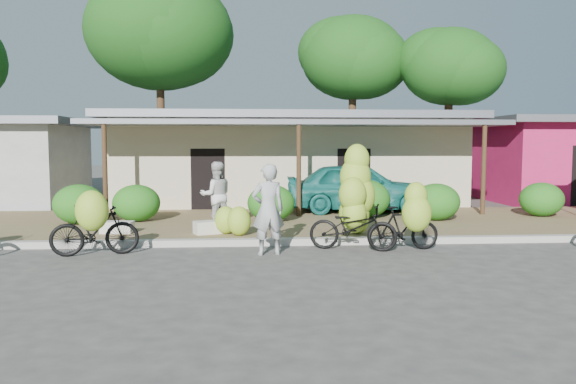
# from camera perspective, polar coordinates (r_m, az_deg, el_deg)

# --- Properties ---
(ground) EXTENTS (100.00, 100.00, 0.00)m
(ground) POSITION_cam_1_polar(r_m,az_deg,el_deg) (10.69, 4.01, -7.27)
(ground) COLOR #413E3C
(ground) RESTS_ON ground
(sidewalk) EXTENTS (60.00, 6.00, 0.12)m
(sidewalk) POSITION_cam_1_polar(r_m,az_deg,el_deg) (15.57, 1.45, -3.19)
(sidewalk) COLOR olive
(sidewalk) RESTS_ON ground
(curb) EXTENTS (60.00, 0.25, 0.15)m
(curb) POSITION_cam_1_polar(r_m,az_deg,el_deg) (12.62, 2.74, -5.03)
(curb) COLOR #A8A399
(curb) RESTS_ON ground
(shop_main) EXTENTS (13.00, 8.50, 3.35)m
(shop_main) POSITION_cam_1_polar(r_m,az_deg,el_deg) (21.33, -0.05, 3.48)
(shop_main) COLOR beige
(shop_main) RESTS_ON ground
(shop_pink) EXTENTS (6.00, 6.00, 3.25)m
(shop_pink) POSITION_cam_1_polar(r_m,az_deg,el_deg) (24.47, 25.33, 3.07)
(shop_pink) COLOR #BE1D53
(shop_pink) RESTS_ON ground
(tree_far_center) EXTENTS (6.63, 6.63, 10.00)m
(tree_far_center) POSITION_cam_1_polar(r_m,az_deg,el_deg) (27.30, -13.32, 15.75)
(tree_far_center) COLOR #462D1C
(tree_far_center) RESTS_ON ground
(tree_center_right) EXTENTS (5.08, 4.95, 8.32)m
(tree_center_right) POSITION_cam_1_polar(r_m,az_deg,el_deg) (27.70, 6.17, 13.55)
(tree_center_right) COLOR #462D1C
(tree_center_right) RESTS_ON ground
(tree_near_right) EXTENTS (4.45, 4.27, 7.44)m
(tree_near_right) POSITION_cam_1_polar(r_m,az_deg,el_deg) (26.69, 15.62, 12.32)
(tree_near_right) COLOR #462D1C
(tree_near_right) RESTS_ON ground
(hedge_0) EXTENTS (1.36, 1.22, 1.06)m
(hedge_0) POSITION_cam_1_polar(r_m,az_deg,el_deg) (15.96, -20.47, -1.16)
(hedge_0) COLOR #155D15
(hedge_0) RESTS_ON sidewalk
(hedge_1) EXTENTS (1.30, 1.17, 1.02)m
(hedge_1) POSITION_cam_1_polar(r_m,az_deg,el_deg) (16.00, -15.15, -1.09)
(hedge_1) COLOR #155D15
(hedge_1) RESTS_ON sidewalk
(hedge_2) EXTENTS (1.31, 1.18, 1.02)m
(hedge_2) POSITION_cam_1_polar(r_m,az_deg,el_deg) (15.43, -1.73, -1.13)
(hedge_2) COLOR #155D15
(hedge_2) RESTS_ON sidewalk
(hedge_3) EXTENTS (1.42, 1.28, 1.11)m
(hedge_3) POSITION_cam_1_polar(r_m,az_deg,el_deg) (16.33, 7.87, -0.68)
(hedge_3) COLOR #155D15
(hedge_3) RESTS_ON sidewalk
(hedge_4) EXTENTS (1.33, 1.19, 1.03)m
(hedge_4) POSITION_cam_1_polar(r_m,az_deg,el_deg) (16.22, 14.82, -0.97)
(hedge_4) COLOR #155D15
(hedge_4) RESTS_ON sidewalk
(hedge_5) EXTENTS (1.28, 1.16, 1.00)m
(hedge_5) POSITION_cam_1_polar(r_m,az_deg,el_deg) (18.15, 24.36, -0.69)
(hedge_5) COLOR #155D15
(hedge_5) RESTS_ON sidewalk
(bike_left) EXTENTS (1.80, 1.32, 1.38)m
(bike_left) POSITION_cam_1_polar(r_m,az_deg,el_deg) (11.82, -19.11, -3.26)
(bike_left) COLOR black
(bike_left) RESTS_ON ground
(bike_center) EXTENTS (1.98, 1.43, 2.25)m
(bike_center) POSITION_cam_1_polar(r_m,az_deg,el_deg) (12.21, 6.78, -1.52)
(bike_center) COLOR black
(bike_center) RESTS_ON ground
(bike_right) EXTENTS (1.62, 1.22, 1.50)m
(bike_right) POSITION_cam_1_polar(r_m,az_deg,el_deg) (11.92, 12.06, -2.98)
(bike_right) COLOR black
(bike_right) RESTS_ON ground
(loose_banana_a) EXTENTS (0.55, 0.47, 0.69)m
(loose_banana_a) POSITION_cam_1_polar(r_m,az_deg,el_deg) (13.11, -5.00, -2.95)
(loose_banana_a) COLOR #A8C631
(loose_banana_a) RESTS_ON sidewalk
(loose_banana_b) EXTENTS (0.53, 0.45, 0.67)m
(loose_banana_b) POSITION_cam_1_polar(r_m,az_deg,el_deg) (13.40, -6.33, -2.84)
(loose_banana_b) COLOR #A8C631
(loose_banana_b) RESTS_ON sidewalk
(loose_banana_c) EXTENTS (0.54, 0.46, 0.67)m
(loose_banana_c) POSITION_cam_1_polar(r_m,az_deg,el_deg) (13.42, 7.09, -2.82)
(loose_banana_c) COLOR #A8C631
(loose_banana_c) RESTS_ON sidewalk
(sack_near) EXTENTS (0.94, 0.68, 0.30)m
(sack_near) POSITION_cam_1_polar(r_m,az_deg,el_deg) (13.56, -7.70, -3.55)
(sack_near) COLOR silver
(sack_near) RESTS_ON sidewalk
(sack_far) EXTENTS (0.78, 0.45, 0.28)m
(sack_far) POSITION_cam_1_polar(r_m,az_deg,el_deg) (14.09, -16.97, -3.44)
(sack_far) COLOR silver
(sack_far) RESTS_ON sidewalk
(vendor) EXTENTS (0.75, 0.57, 1.86)m
(vendor) POSITION_cam_1_polar(r_m,az_deg,el_deg) (11.37, -2.04, -1.78)
(vendor) COLOR #9C9C9C
(vendor) RESTS_ON ground
(bystander) EXTENTS (0.95, 0.81, 1.69)m
(bystander) POSITION_cam_1_polar(r_m,az_deg,el_deg) (14.25, -7.31, -0.32)
(bystander) COLOR silver
(bystander) RESTS_ON sidewalk
(teal_van) EXTENTS (4.71, 2.18, 1.56)m
(teal_van) POSITION_cam_1_polar(r_m,az_deg,el_deg) (17.73, 7.17, 0.50)
(teal_van) COLOR #176963
(teal_van) RESTS_ON sidewalk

